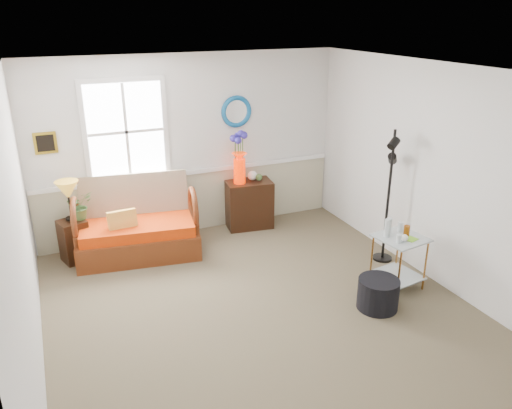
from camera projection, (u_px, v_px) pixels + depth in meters
name	position (u px, v px, depth m)	size (l,w,h in m)	color
floor	(262.00, 313.00, 5.52)	(4.50, 5.00, 0.01)	#716651
ceiling	(264.00, 72.00, 4.57)	(4.50, 5.00, 0.01)	white
walls	(263.00, 204.00, 5.05)	(4.51, 5.01, 2.60)	silver
wainscot	(194.00, 202.00, 7.47)	(4.46, 0.02, 0.90)	#B6AF91
chair_rail	(193.00, 172.00, 7.29)	(4.46, 0.04, 0.06)	white
window	(126.00, 132.00, 6.71)	(1.14, 0.06, 1.44)	white
picture	(45.00, 143.00, 6.35)	(0.28, 0.03, 0.28)	gold
mirror	(236.00, 111.00, 7.26)	(0.47, 0.47, 0.07)	#12679F
loveseat	(137.00, 219.00, 6.68)	(1.59, 0.90, 1.04)	brown
throw_pillow	(123.00, 224.00, 6.50)	(0.37, 0.09, 0.37)	orange
lamp_stand	(74.00, 241.00, 6.59)	(0.32, 0.32, 0.57)	black
table_lamp	(69.00, 201.00, 6.41)	(0.30, 0.30, 0.54)	gold
potted_plant	(80.00, 209.00, 6.51)	(0.33, 0.37, 0.29)	#3E6432
cabinet	(249.00, 204.00, 7.62)	(0.68, 0.44, 0.73)	black
flower_vase	(239.00, 158.00, 7.28)	(0.22, 0.22, 0.77)	red
side_table	(398.00, 262.00, 5.94)	(0.52, 0.52, 0.66)	#B67633
tabletop_items	(399.00, 228.00, 5.79)	(0.37, 0.37, 0.22)	silver
floor_lamp	(388.00, 197.00, 6.40)	(0.26, 0.26, 1.77)	black
ottoman	(378.00, 294.00, 5.56)	(0.46, 0.46, 0.35)	black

